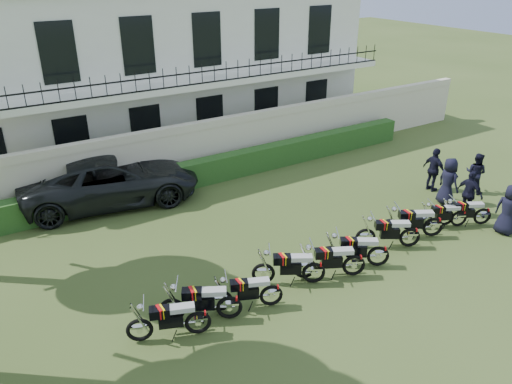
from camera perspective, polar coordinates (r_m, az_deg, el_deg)
ground at (r=14.91m, az=7.73°, el=-8.36°), size 100.00×100.00×0.00m
perimeter_wall at (r=20.46m, az=-6.39°, el=4.95°), size 30.00×0.35×2.30m
hedge at (r=20.46m, az=-2.79°, el=3.07°), size 18.00×0.60×1.00m
building at (r=25.14m, az=-12.89°, el=14.30°), size 20.40×9.60×7.40m
motorcycle_0 at (r=12.20m, az=-6.66°, el=-14.02°), size 1.89×0.89×1.09m
motorcycle_1 at (r=12.56m, az=-3.08°, el=-12.45°), size 1.85×1.09×1.12m
motorcycle_2 at (r=12.99m, az=1.77°, el=-11.19°), size 1.80×0.89×1.04m
motorcycle_3 at (r=13.87m, az=6.64°, el=-8.59°), size 1.80×1.12×1.11m
motorcycle_4 at (r=14.34m, az=11.17°, el=-7.69°), size 1.87×1.04×1.12m
motorcycle_5 at (r=14.91m, az=13.84°, el=-6.61°), size 1.75×1.21×1.11m
motorcycle_6 at (r=16.13m, az=17.23°, el=-4.49°), size 1.78×1.13×1.10m
motorcycle_7 at (r=16.94m, az=19.63°, el=-3.30°), size 1.86×1.11×1.13m
motorcycle_8 at (r=17.92m, az=22.22°, el=-2.43°), size 1.62×0.88×0.96m
motorcycle_9 at (r=18.35m, az=24.52°, el=-2.14°), size 1.68×0.99×1.02m
suv at (r=18.88m, az=-16.25°, el=1.34°), size 6.70×3.93×1.75m
officer_0 at (r=17.97m, az=26.89°, el=-1.80°), size 0.68×0.92×1.71m
officer_2 at (r=18.65m, az=23.21°, el=-0.17°), size 0.46×1.01×1.69m
officer_3 at (r=19.28m, az=21.10°, el=1.14°), size 0.65×0.92×1.77m
officer_4 at (r=20.70m, az=23.81°, el=2.01°), size 0.78×0.90×1.59m
officer_5 at (r=20.23m, az=19.67°, el=2.41°), size 0.44×1.02×1.72m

